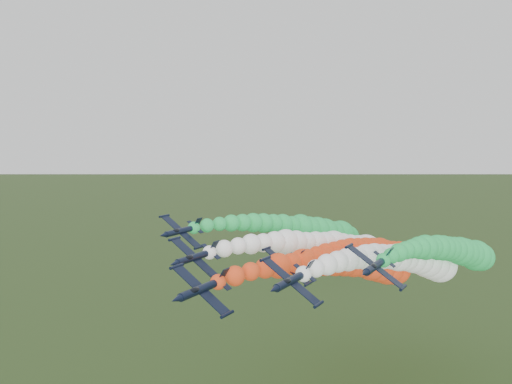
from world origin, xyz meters
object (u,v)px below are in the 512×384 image
jet_lead (363,266)px  jet_inner_right (415,261)px  jet_inner_left (342,248)px  jet_outer_left (316,231)px  jet_trail (392,254)px  jet_outer_right (460,252)px

jet_lead → jet_inner_right: jet_inner_right is taller
jet_inner_left → jet_outer_left: jet_outer_left is taller
jet_inner_left → jet_inner_right: jet_inner_left is taller
jet_lead → jet_inner_left: bearing=132.6°
jet_trail → jet_lead: bearing=-90.3°
jet_inner_left → jet_outer_right: jet_inner_left is taller
jet_inner_right → jet_inner_left: bearing=-179.1°
jet_inner_right → jet_outer_right: bearing=47.6°
jet_lead → jet_inner_left: (-9.28, 10.09, 1.44)m
jet_outer_right → jet_trail: jet_outer_right is taller
jet_inner_left → jet_inner_right: bearing=0.9°
jet_outer_right → jet_trail: bearing=164.1°
jet_outer_right → jet_trail: (-18.46, 5.26, -3.53)m
jet_outer_left → jet_lead: bearing=-44.3°
jet_inner_left → jet_trail: jet_inner_left is taller
jet_inner_left → jet_inner_right: (19.14, 0.29, -1.33)m
jet_outer_right → jet_inner_left: bearing=-160.6°
jet_inner_left → jet_trail: 18.09m
jet_lead → jet_outer_right: size_ratio=1.00×
jet_lead → jet_outer_right: bearing=47.0°
jet_inner_left → jet_outer_left: size_ratio=1.00×
jet_inner_right → jet_lead: bearing=-133.6°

